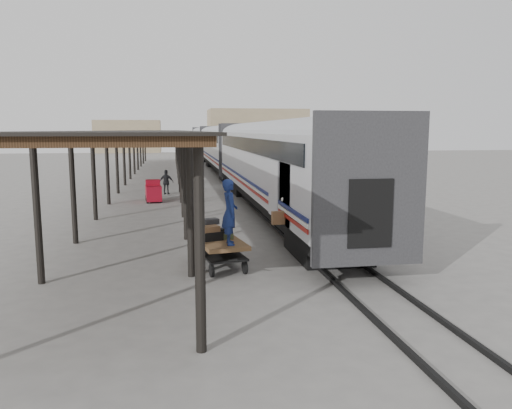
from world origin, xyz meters
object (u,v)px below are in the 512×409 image
object	(u,v)px
luggage_tug	(153,192)
pedestrian	(166,182)
porter	(230,212)
baggage_cart	(220,247)

from	to	relation	value
luggage_tug	pedestrian	distance (m)	3.48
porter	pedestrian	xyz separation A→B (m)	(-2.05, 18.78, -1.02)
baggage_cart	luggage_tug	distance (m)	14.95
pedestrian	baggage_cart	bearing A→B (deg)	110.88
pedestrian	luggage_tug	bearing A→B (deg)	93.26
baggage_cart	porter	xyz separation A→B (m)	(0.25, -0.65, 1.17)
porter	luggage_tug	bearing A→B (deg)	9.03
luggage_tug	porter	xyz separation A→B (m)	(2.77, -15.39, 1.24)
porter	pedestrian	bearing A→B (deg)	5.05
baggage_cart	pedestrian	xyz separation A→B (m)	(-1.80, 18.13, 0.16)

